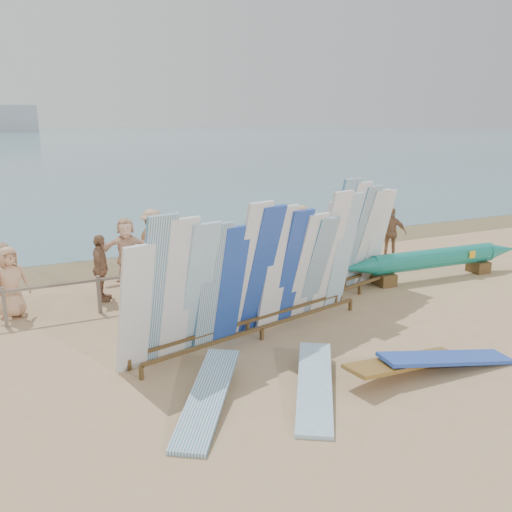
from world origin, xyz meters
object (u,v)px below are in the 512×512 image
side_surfboard_rack (354,241)px  beachgoer_4 (101,268)px  main_surfboard_rack (255,276)px  outrigger_canoe (434,259)px  beachgoer_9 (300,229)px  beachgoer_2 (6,274)px  beachgoer_6 (277,241)px  flat_board_b (314,393)px  flat_board_d (446,369)px  flat_board_e (208,406)px  beach_chair_left (142,283)px  vendor_table (324,288)px  beachgoer_8 (274,252)px  beach_chair_right (215,276)px  beachgoer_extra_0 (339,225)px  stroller (206,268)px  beachgoer_10 (391,233)px  flat_board_c (406,373)px  beachgoer_0 (10,282)px  beachgoer_3 (153,240)px  beachgoer_5 (126,249)px

side_surfboard_rack → beachgoer_4: (-5.97, 2.16, -0.53)m
main_surfboard_rack → outrigger_canoe: size_ratio=0.97×
beachgoer_9 → beachgoer_2: bearing=154.5°
beachgoer_2 → beachgoer_6: 7.53m
flat_board_b → flat_board_d: (2.63, -0.28, 0.00)m
flat_board_e → beach_chair_left: bearing=118.8°
main_surfboard_rack → beachgoer_9: bearing=38.8°
vendor_table → beachgoer_8: (-0.15, 2.33, 0.40)m
beach_chair_right → beachgoer_extra_0: size_ratio=0.49×
beach_chair_left → beachgoer_2: bearing=-171.9°
stroller → beachgoer_8: bearing=-22.8°
vendor_table → flat_board_b: 4.53m
main_surfboard_rack → flat_board_b: main_surfboard_rack is taller
side_surfboard_rack → beachgoer_4: side_surfboard_rack is taller
beachgoer_10 → beachgoer_4: 9.23m
stroller → beachgoer_extra_0: 5.82m
flat_board_c → beachgoer_8: (0.53, 6.12, 0.80)m
flat_board_e → flat_board_c: 3.64m
main_surfboard_rack → beach_chair_left: 4.29m
flat_board_c → beachgoer_9: beachgoer_9 is taller
beach_chair_left → beachgoer_9: size_ratio=0.52×
vendor_table → beachgoer_2: bearing=149.8°
beachgoer_8 → beachgoer_0: beachgoer_0 is taller
flat_board_d → beachgoer_3: beachgoer_3 is taller
beachgoer_3 → flat_board_e: bearing=149.5°
side_surfboard_rack → flat_board_b: bearing=-148.2°
beachgoer_8 → beach_chair_left: bearing=145.2°
main_surfboard_rack → beachgoer_9: size_ratio=3.71×
flat_board_d → beach_chair_right: bearing=21.8°
main_surfboard_rack → vendor_table: (2.40, 1.11, -0.92)m
flat_board_d → outrigger_canoe: bearing=-35.4°
flat_board_e → flat_board_d: flat_board_d is taller
beachgoer_2 → beachgoer_5: bearing=-25.2°
beachgoer_4 → beachgoer_8: bearing=-72.3°
beachgoer_9 → vendor_table: bearing=-149.7°
flat_board_c → beachgoer_4: 7.66m
beach_chair_right → beachgoer_3: size_ratio=0.44×
main_surfboard_rack → beachgoer_8: bearing=43.1°
flat_board_e → beachgoer_5: 7.48m
beachgoer_0 → outrigger_canoe: bearing=-26.7°
beach_chair_left → beachgoer_extra_0: beachgoer_extra_0 is taller
beachgoer_8 → beachgoer_4: bearing=149.6°
beachgoer_9 → beachgoer_3: size_ratio=0.87×
beachgoer_0 → beach_chair_right: bearing=-14.1°
beachgoer_6 → beachgoer_5: size_ratio=0.91×
flat_board_e → stroller: bearing=103.1°
beachgoer_5 → beach_chair_right: bearing=-23.5°
stroller → beachgoer_0: size_ratio=0.59×
vendor_table → stroller: bearing=117.4°
main_surfboard_rack → beach_chair_right: bearing=67.3°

